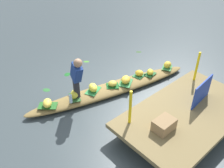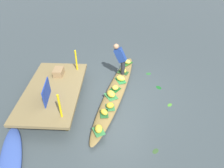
% 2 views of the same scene
% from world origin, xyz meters
% --- Properties ---
extents(canal_water, '(40.00, 40.00, 0.00)m').
position_xyz_m(canal_water, '(0.00, 0.00, 0.00)').
color(canal_water, '#3B4548').
rests_on(canal_water, ground).
extents(dock_platform, '(3.20, 1.80, 0.43)m').
position_xyz_m(dock_platform, '(-0.36, 2.06, 0.37)').
color(dock_platform, olive).
rests_on(dock_platform, ground).
extents(vendor_boat, '(4.76, 1.70, 0.21)m').
position_xyz_m(vendor_boat, '(0.00, 0.00, 0.10)').
color(vendor_boat, olive).
rests_on(vendor_boat, ground).
extents(leaf_mat_0, '(0.51, 0.50, 0.01)m').
position_xyz_m(leaf_mat_0, '(1.73, -0.41, 0.21)').
color(leaf_mat_0, '#276525').
rests_on(leaf_mat_0, vendor_boat).
extents(banana_bunch_0, '(0.34, 0.38, 0.16)m').
position_xyz_m(banana_bunch_0, '(1.73, -0.41, 0.29)').
color(banana_bunch_0, yellow).
rests_on(banana_bunch_0, vendor_boat).
extents(leaf_mat_1, '(0.55, 0.50, 0.01)m').
position_xyz_m(leaf_mat_1, '(-0.36, 0.14, 0.21)').
color(leaf_mat_1, '#357E42').
rests_on(leaf_mat_1, vendor_boat).
extents(banana_bunch_1, '(0.40, 0.38, 0.19)m').
position_xyz_m(banana_bunch_1, '(-0.36, 0.14, 0.31)').
color(banana_bunch_1, gold).
rests_on(banana_bunch_1, vendor_boat).
extents(leaf_mat_2, '(0.45, 0.41, 0.01)m').
position_xyz_m(leaf_mat_2, '(-1.85, 0.40, 0.21)').
color(leaf_mat_2, '#367E42').
rests_on(leaf_mat_2, vendor_boat).
extents(banana_bunch_2, '(0.29, 0.25, 0.20)m').
position_xyz_m(banana_bunch_2, '(-1.85, 0.40, 0.31)').
color(banana_bunch_2, gold).
rests_on(banana_bunch_2, vendor_boat).
extents(leaf_mat_3, '(0.43, 0.42, 0.01)m').
position_xyz_m(leaf_mat_3, '(0.01, 0.01, 0.21)').
color(leaf_mat_3, '#175921').
rests_on(leaf_mat_3, vendor_boat).
extents(banana_bunch_3, '(0.32, 0.32, 0.15)m').
position_xyz_m(banana_bunch_3, '(0.01, 0.01, 0.28)').
color(banana_bunch_3, gold).
rests_on(banana_bunch_3, vendor_boat).
extents(leaf_mat_4, '(0.52, 0.44, 0.01)m').
position_xyz_m(leaf_mat_4, '(0.53, -0.17, 0.21)').
color(leaf_mat_4, '#2C8341').
rests_on(leaf_mat_4, vendor_boat).
extents(banana_bunch_4, '(0.33, 0.38, 0.19)m').
position_xyz_m(banana_bunch_4, '(0.53, -0.17, 0.31)').
color(banana_bunch_4, yellow).
rests_on(banana_bunch_4, vendor_boat).
extents(leaf_mat_5, '(0.38, 0.29, 0.01)m').
position_xyz_m(leaf_mat_5, '(-1.18, 0.30, 0.21)').
color(leaf_mat_5, '#245E2C').
rests_on(leaf_mat_5, vendor_boat).
extents(banana_bunch_5, '(0.31, 0.31, 0.15)m').
position_xyz_m(banana_bunch_5, '(-1.18, 0.30, 0.29)').
color(banana_bunch_5, gold).
rests_on(banana_bunch_5, vendor_boat).
extents(leaf_mat_6, '(0.38, 0.47, 0.01)m').
position_xyz_m(leaf_mat_6, '(1.06, -0.25, 0.21)').
color(leaf_mat_6, '#275126').
rests_on(leaf_mat_6, vendor_boat).
extents(banana_bunch_6, '(0.33, 0.34, 0.19)m').
position_xyz_m(banana_bunch_6, '(1.06, -0.25, 0.31)').
color(banana_bunch_6, yellow).
rests_on(banana_bunch_6, vendor_boat).
extents(leaf_mat_7, '(0.37, 0.32, 0.01)m').
position_xyz_m(leaf_mat_7, '(-0.89, 0.14, 0.21)').
color(leaf_mat_7, '#317641').
rests_on(leaf_mat_7, vendor_boat).
extents(banana_bunch_7, '(0.27, 0.29, 0.17)m').
position_xyz_m(banana_bunch_7, '(-0.89, 0.14, 0.29)').
color(banana_bunch_7, gold).
rests_on(banana_bunch_7, vendor_boat).
extents(vendor_person, '(0.29, 0.51, 1.21)m').
position_xyz_m(vendor_person, '(1.01, -0.14, 0.90)').
color(vendor_person, '#28282D').
rests_on(vendor_person, vendor_boat).
extents(water_bottle, '(0.08, 0.08, 0.23)m').
position_xyz_m(water_bottle, '(1.24, -0.15, 0.32)').
color(water_bottle, silver).
rests_on(water_bottle, vendor_boat).
extents(market_banner, '(0.82, 0.11, 0.57)m').
position_xyz_m(market_banner, '(-0.86, 2.06, 0.71)').
color(market_banner, '#1F3998').
rests_on(market_banner, dock_platform).
extents(railing_post_west, '(0.06, 0.06, 0.80)m').
position_xyz_m(railing_post_west, '(-1.56, 1.46, 0.83)').
color(railing_post_west, yellow).
rests_on(railing_post_west, dock_platform).
extents(railing_post_east, '(0.06, 0.06, 0.80)m').
position_xyz_m(railing_post_east, '(0.84, 1.46, 0.83)').
color(railing_post_east, yellow).
rests_on(railing_post_east, dock_platform).
extents(produce_crate, '(0.44, 0.32, 0.24)m').
position_xyz_m(produce_crate, '(0.47, 2.06, 0.55)').
color(produce_crate, '#92724B').
rests_on(produce_crate, dock_platform).
extents(drifting_plant_0, '(0.22, 0.22, 0.01)m').
position_xyz_m(drifting_plant_0, '(-0.47, -1.82, 0.00)').
color(drifting_plant_0, '#458B29').
rests_on(drifting_plant_0, ground).
extents(drifting_plant_1, '(0.24, 0.26, 0.01)m').
position_xyz_m(drifting_plant_1, '(1.31, -1.28, 0.00)').
color(drifting_plant_1, '#2B692E').
rests_on(drifting_plant_1, ground).
extents(drifting_plant_2, '(0.23, 0.23, 0.01)m').
position_xyz_m(drifting_plant_2, '(-2.27, -1.14, 0.00)').
color(drifting_plant_2, '#314F27').
rests_on(drifting_plant_2, ground).
extents(drifting_plant_3, '(0.28, 0.26, 0.01)m').
position_xyz_m(drifting_plant_3, '(0.44, -1.57, 0.00)').
color(drifting_plant_3, '#175D1F').
rests_on(drifting_plant_3, ground).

